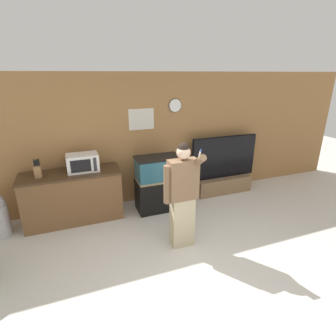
{
  "coord_description": "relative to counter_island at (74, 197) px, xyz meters",
  "views": [
    {
      "loc": [
        -1.34,
        -2.29,
        2.56
      ],
      "look_at": [
        0.13,
        1.62,
        1.05
      ],
      "focal_mm": 28.0,
      "sensor_mm": 36.0,
      "label": 1
    }
  ],
  "objects": [
    {
      "name": "ground_plane",
      "position": [
        1.43,
        -2.32,
        -0.46
      ],
      "size": [
        18.0,
        18.0,
        0.0
      ],
      "primitive_type": "plane",
      "color": "beige"
    },
    {
      "name": "counter_island",
      "position": [
        0.0,
        0.0,
        0.0
      ],
      "size": [
        1.71,
        0.64,
        0.93
      ],
      "color": "brown",
      "rests_on": "ground_plane"
    },
    {
      "name": "tv_on_stand",
      "position": [
        3.19,
        0.1,
        -0.09
      ],
      "size": [
        1.56,
        0.4,
        1.3
      ],
      "color": "brown",
      "rests_on": "ground_plane"
    },
    {
      "name": "microwave",
      "position": [
        0.23,
        0.03,
        0.61
      ],
      "size": [
        0.54,
        0.37,
        0.31
      ],
      "color": "white",
      "rests_on": "counter_island"
    },
    {
      "name": "knife_block",
      "position": [
        -0.5,
        -0.05,
        0.58
      ],
      "size": [
        0.11,
        0.11,
        0.31
      ],
      "color": "olive",
      "rests_on": "counter_island"
    },
    {
      "name": "person_standing",
      "position": [
        1.53,
        -1.39,
        0.4
      ],
      "size": [
        0.52,
        0.39,
        1.66
      ],
      "color": "#BCAD89",
      "rests_on": "ground_plane"
    },
    {
      "name": "aquarium_on_stand",
      "position": [
        1.57,
        -0.15,
        0.08
      ],
      "size": [
        0.85,
        0.48,
        1.09
      ],
      "color": "black",
      "rests_on": "ground_plane"
    },
    {
      "name": "wall_back_paneled",
      "position": [
        1.43,
        0.4,
        0.84
      ],
      "size": [
        10.0,
        0.08,
        2.6
      ],
      "color": "olive",
      "rests_on": "ground_plane"
    }
  ]
}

